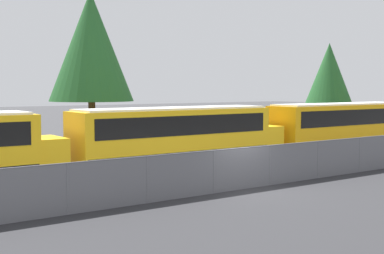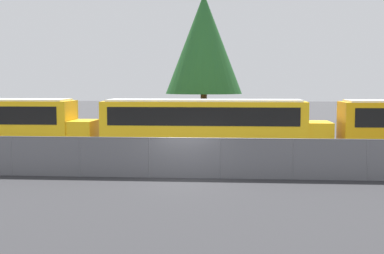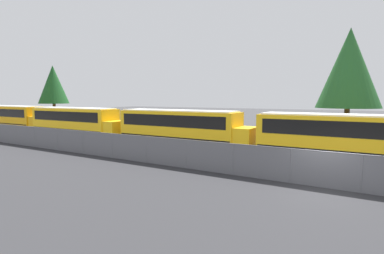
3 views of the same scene
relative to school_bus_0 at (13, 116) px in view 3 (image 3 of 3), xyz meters
The scene contains 9 objects.
ground_plane 38.42m from the school_bus_0, ahead, with size 200.00×200.00×0.00m, color #38383A.
road_strip 39.84m from the school_bus_0, 17.96° to the right, with size 135.04×12.00×0.01m.
fence 38.39m from the school_bus_0, ahead, with size 101.11×0.07×1.75m.
school_bus_0 is the anchor object (origin of this frame).
school_bus_1 13.17m from the school_bus_0, ahead, with size 12.19×2.49×3.21m.
school_bus_2 25.95m from the school_bus_0, ahead, with size 12.19×2.49×3.21m.
school_bus_3 38.62m from the school_bus_0, ahead, with size 12.19×2.49×3.21m.
tree_1 39.02m from the school_bus_0, 12.17° to the left, with size 5.28×5.28×10.22m.
tree_2 8.85m from the school_bus_0, 106.07° to the left, with size 4.44×4.44×9.14m.
Camera 3 is at (1.69, -15.02, 4.23)m, focal length 28.00 mm.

